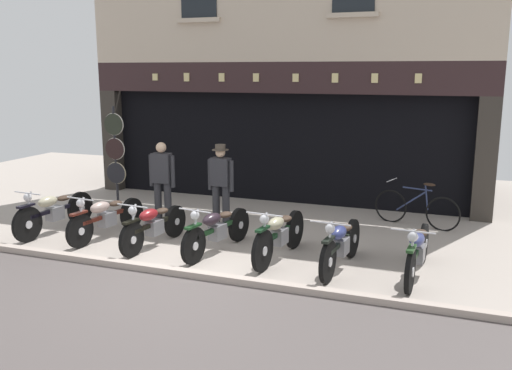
{
  "coord_description": "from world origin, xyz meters",
  "views": [
    {
      "loc": [
        4.02,
        -7.14,
        3.12
      ],
      "look_at": [
        0.33,
        2.83,
        0.91
      ],
      "focal_mm": 38.91,
      "sensor_mm": 36.0,
      "label": 1
    }
  ],
  "objects_px": {
    "shopkeeper_center": "(221,182)",
    "leaning_bicycle": "(417,208)",
    "motorcycle_center_right": "(279,234)",
    "motorcycle_far_right": "(417,250)",
    "salesman_left": "(162,180)",
    "motorcycle_left": "(106,217)",
    "motorcycle_right": "(341,244)",
    "motorcycle_far_left": "(54,211)",
    "motorcycle_center_left": "(154,224)",
    "tyre_sign_pole": "(115,150)",
    "motorcycle_center": "(217,229)",
    "advert_board_near": "(336,129)"
  },
  "relations": [
    {
      "from": "leaning_bicycle",
      "to": "shopkeeper_center",
      "type": "bearing_deg",
      "value": 127.39
    },
    {
      "from": "motorcycle_far_right",
      "to": "motorcycle_center_right",
      "type": "bearing_deg",
      "value": 2.33
    },
    {
      "from": "shopkeeper_center",
      "to": "tyre_sign_pole",
      "type": "height_order",
      "value": "tyre_sign_pole"
    },
    {
      "from": "tyre_sign_pole",
      "to": "motorcycle_center",
      "type": "bearing_deg",
      "value": -34.63
    },
    {
      "from": "motorcycle_far_left",
      "to": "motorcycle_right",
      "type": "xyz_separation_m",
      "value": [
        5.65,
        -0.08,
        -0.01
      ]
    },
    {
      "from": "motorcycle_far_right",
      "to": "salesman_left",
      "type": "bearing_deg",
      "value": -10.06
    },
    {
      "from": "motorcycle_center",
      "to": "shopkeeper_center",
      "type": "distance_m",
      "value": 1.71
    },
    {
      "from": "salesman_left",
      "to": "leaning_bicycle",
      "type": "bearing_deg",
      "value": -164.2
    },
    {
      "from": "leaning_bicycle",
      "to": "tyre_sign_pole",
      "type": "bearing_deg",
      "value": 108.97
    },
    {
      "from": "motorcycle_far_left",
      "to": "advert_board_near",
      "type": "bearing_deg",
      "value": -133.6
    },
    {
      "from": "motorcycle_right",
      "to": "shopkeeper_center",
      "type": "xyz_separation_m",
      "value": [
        -2.78,
        1.61,
        0.5
      ]
    },
    {
      "from": "shopkeeper_center",
      "to": "advert_board_near",
      "type": "distance_m",
      "value": 3.24
    },
    {
      "from": "motorcycle_center_right",
      "to": "motorcycle_far_right",
      "type": "bearing_deg",
      "value": -175.46
    },
    {
      "from": "motorcycle_right",
      "to": "tyre_sign_pole",
      "type": "relative_size",
      "value": 0.86
    },
    {
      "from": "motorcycle_far_left",
      "to": "motorcycle_center_left",
      "type": "bearing_deg",
      "value": -177.87
    },
    {
      "from": "shopkeeper_center",
      "to": "leaning_bicycle",
      "type": "distance_m",
      "value": 4.0
    },
    {
      "from": "motorcycle_center",
      "to": "motorcycle_right",
      "type": "height_order",
      "value": "motorcycle_right"
    },
    {
      "from": "motorcycle_far_left",
      "to": "motorcycle_far_right",
      "type": "bearing_deg",
      "value": -175.34
    },
    {
      "from": "shopkeeper_center",
      "to": "tyre_sign_pole",
      "type": "bearing_deg",
      "value": -17.4
    },
    {
      "from": "motorcycle_right",
      "to": "tyre_sign_pole",
      "type": "xyz_separation_m",
      "value": [
        -6.01,
        2.73,
        0.84
      ]
    },
    {
      "from": "motorcycle_center_right",
      "to": "leaning_bicycle",
      "type": "xyz_separation_m",
      "value": [
        1.99,
        2.89,
        -0.06
      ]
    },
    {
      "from": "motorcycle_far_left",
      "to": "motorcycle_center_right",
      "type": "relative_size",
      "value": 1.02
    },
    {
      "from": "motorcycle_left",
      "to": "shopkeeper_center",
      "type": "xyz_separation_m",
      "value": [
        1.72,
        1.47,
        0.51
      ]
    },
    {
      "from": "motorcycle_far_right",
      "to": "shopkeeper_center",
      "type": "relative_size",
      "value": 1.25
    },
    {
      "from": "shopkeeper_center",
      "to": "tyre_sign_pole",
      "type": "distance_m",
      "value": 3.44
    },
    {
      "from": "motorcycle_far_left",
      "to": "tyre_sign_pole",
      "type": "distance_m",
      "value": 2.8
    },
    {
      "from": "motorcycle_right",
      "to": "motorcycle_far_right",
      "type": "height_order",
      "value": "motorcycle_right"
    },
    {
      "from": "tyre_sign_pole",
      "to": "advert_board_near",
      "type": "distance_m",
      "value": 5.22
    },
    {
      "from": "motorcycle_center",
      "to": "motorcycle_far_right",
      "type": "relative_size",
      "value": 0.98
    },
    {
      "from": "motorcycle_far_left",
      "to": "leaning_bicycle",
      "type": "height_order",
      "value": "motorcycle_far_left"
    },
    {
      "from": "motorcycle_left",
      "to": "motorcycle_center_right",
      "type": "relative_size",
      "value": 1.01
    },
    {
      "from": "salesman_left",
      "to": "motorcycle_right",
      "type": "bearing_deg",
      "value": 158.1
    },
    {
      "from": "motorcycle_far_left",
      "to": "motorcycle_center_left",
      "type": "distance_m",
      "value": 2.27
    },
    {
      "from": "advert_board_near",
      "to": "leaning_bicycle",
      "type": "distance_m",
      "value": 2.69
    },
    {
      "from": "motorcycle_center_left",
      "to": "motorcycle_center",
      "type": "height_order",
      "value": "motorcycle_center"
    },
    {
      "from": "motorcycle_left",
      "to": "motorcycle_right",
      "type": "bearing_deg",
      "value": -174.68
    },
    {
      "from": "motorcycle_center_left",
      "to": "motorcycle_center_right",
      "type": "height_order",
      "value": "motorcycle_center_right"
    },
    {
      "from": "motorcycle_center_right",
      "to": "motorcycle_right",
      "type": "xyz_separation_m",
      "value": [
        1.06,
        -0.12,
        -0.01
      ]
    },
    {
      "from": "advert_board_near",
      "to": "salesman_left",
      "type": "bearing_deg",
      "value": -135.19
    },
    {
      "from": "motorcycle_center",
      "to": "shopkeeper_center",
      "type": "xyz_separation_m",
      "value": [
        -0.59,
        1.52,
        0.51
      ]
    },
    {
      "from": "motorcycle_center",
      "to": "motorcycle_center_right",
      "type": "distance_m",
      "value": 1.13
    },
    {
      "from": "salesman_left",
      "to": "motorcycle_left",
      "type": "bearing_deg",
      "value": 61.09
    },
    {
      "from": "shopkeeper_center",
      "to": "motorcycle_center_left",
      "type": "bearing_deg",
      "value": 71.47
    },
    {
      "from": "motorcycle_center_right",
      "to": "advert_board_near",
      "type": "xyz_separation_m",
      "value": [
        0.03,
        4.07,
        1.36
      ]
    },
    {
      "from": "advert_board_near",
      "to": "motorcycle_right",
      "type": "bearing_deg",
      "value": -76.14
    },
    {
      "from": "motorcycle_center_right",
      "to": "salesman_left",
      "type": "xyz_separation_m",
      "value": [
        -2.88,
        1.19,
        0.51
      ]
    },
    {
      "from": "motorcycle_far_left",
      "to": "motorcycle_center_right",
      "type": "bearing_deg",
      "value": -174.8
    },
    {
      "from": "motorcycle_far_left",
      "to": "motorcycle_far_right",
      "type": "xyz_separation_m",
      "value": [
        6.82,
        -0.0,
        -0.01
      ]
    },
    {
      "from": "motorcycle_center_left",
      "to": "motorcycle_center",
      "type": "distance_m",
      "value": 1.19
    },
    {
      "from": "motorcycle_left",
      "to": "shopkeeper_center",
      "type": "distance_m",
      "value": 2.32
    }
  ]
}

